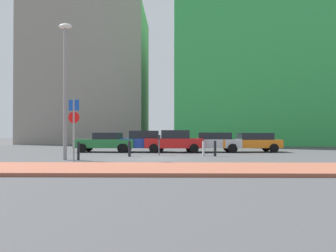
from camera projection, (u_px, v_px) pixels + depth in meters
The scene contains 16 objects.
ground_plane at pixel (153, 159), 20.26m from camera, with size 120.00×120.00×0.00m, color #424244.
sidewalk_brick at pixel (144, 169), 14.14m from camera, with size 40.00×4.20×0.14m, color #93513D.
parked_car_green at pixel (106, 142), 26.64m from camera, with size 4.45×2.10×1.42m.
parked_car_blue at pixel (142, 141), 26.71m from camera, with size 3.93×2.08×1.57m.
parked_car_red at pixel (174, 141), 26.35m from camera, with size 4.18×1.98×1.61m.
parked_car_silver at pixel (212, 142), 26.63m from camera, with size 4.47×2.21×1.43m.
parked_car_orange at pixel (251, 142), 26.67m from camera, with size 4.48×2.23×1.40m.
parking_sign_post at pixel (74, 122), 18.45m from camera, with size 0.60×0.14×3.16m.
parking_meter at pixel (159, 142), 23.02m from camera, with size 0.18×0.14×1.30m.
street_lamp at pixel (65, 80), 19.35m from camera, with size 0.70×0.36×7.28m.
traffic_bollard_near at pixel (203, 149), 22.48m from camera, with size 0.15×0.15×0.92m, color #B7B7BC.
traffic_bollard_mid at pixel (129, 149), 21.89m from camera, with size 0.17×0.17×0.93m, color black.
traffic_bollard_far at pixel (78, 151), 19.26m from camera, with size 0.14×0.14×0.96m, color black.
traffic_bollard_edge at pixel (215, 148), 22.24m from camera, with size 0.16×0.16×0.95m, color black.
building_colorful_midrise at pixel (254, 37), 44.88m from camera, with size 19.67×17.40×26.26m, color green.
building_under_construction at pixel (90, 79), 46.89m from camera, with size 14.45×12.20×16.61m, color gray.
Camera 1 is at (1.18, -20.27, 1.54)m, focal length 38.86 mm.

